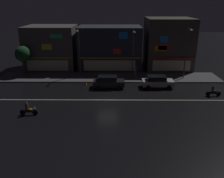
{
  "coord_description": "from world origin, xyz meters",
  "views": [
    {
      "loc": [
        0.71,
        -26.77,
        11.25
      ],
      "look_at": [
        0.5,
        1.08,
        1.04
      ],
      "focal_mm": 38.06,
      "sensor_mm": 36.0,
      "label": 1
    }
  ],
  "objects_px": {
    "motorcycle_lead": "(28,109)",
    "streetlamp_west": "(79,49)",
    "traffic_cone": "(86,83)",
    "streetlamp_mid": "(133,50)",
    "parked_car_trailing": "(108,82)",
    "motorcycle_following": "(213,91)",
    "pedestrian_on_sidewalk": "(135,72)",
    "parked_car_near_kerb": "(157,81)",
    "streetlamp_east": "(187,50)"
  },
  "relations": [
    {
      "from": "streetlamp_east",
      "to": "streetlamp_mid",
      "type": "bearing_deg",
      "value": 172.21
    },
    {
      "from": "streetlamp_mid",
      "to": "parked_car_near_kerb",
      "type": "distance_m",
      "value": 6.79
    },
    {
      "from": "parked_car_trailing",
      "to": "streetlamp_mid",
      "type": "bearing_deg",
      "value": 53.86
    },
    {
      "from": "streetlamp_west",
      "to": "parked_car_near_kerb",
      "type": "relative_size",
      "value": 1.7
    },
    {
      "from": "parked_car_near_kerb",
      "to": "motorcycle_following",
      "type": "distance_m",
      "value": 7.29
    },
    {
      "from": "streetlamp_west",
      "to": "parked_car_near_kerb",
      "type": "distance_m",
      "value": 13.08
    },
    {
      "from": "pedestrian_on_sidewalk",
      "to": "streetlamp_west",
      "type": "bearing_deg",
      "value": 120.54
    },
    {
      "from": "streetlamp_west",
      "to": "traffic_cone",
      "type": "xyz_separation_m",
      "value": [
        1.34,
        -4.08,
        -4.15
      ]
    },
    {
      "from": "parked_car_trailing",
      "to": "parked_car_near_kerb",
      "type": "bearing_deg",
      "value": 1.21
    },
    {
      "from": "motorcycle_lead",
      "to": "parked_car_near_kerb",
      "type": "bearing_deg",
      "value": -157.02
    },
    {
      "from": "streetlamp_east",
      "to": "motorcycle_lead",
      "type": "relative_size",
      "value": 4.01
    },
    {
      "from": "parked_car_near_kerb",
      "to": "motorcycle_lead",
      "type": "relative_size",
      "value": 2.26
    },
    {
      "from": "parked_car_near_kerb",
      "to": "motorcycle_following",
      "type": "bearing_deg",
      "value": -26.1
    },
    {
      "from": "pedestrian_on_sidewalk",
      "to": "traffic_cone",
      "type": "relative_size",
      "value": 3.28
    },
    {
      "from": "parked_car_trailing",
      "to": "streetlamp_east",
      "type": "bearing_deg",
      "value": 18.94
    },
    {
      "from": "parked_car_near_kerb",
      "to": "motorcycle_lead",
      "type": "bearing_deg",
      "value": -149.9
    },
    {
      "from": "streetlamp_east",
      "to": "parked_car_trailing",
      "type": "xyz_separation_m",
      "value": [
        -11.58,
        -3.97,
        -3.73
      ]
    },
    {
      "from": "parked_car_near_kerb",
      "to": "parked_car_trailing",
      "type": "distance_m",
      "value": 6.81
    },
    {
      "from": "pedestrian_on_sidewalk",
      "to": "parked_car_near_kerb",
      "type": "xyz_separation_m",
      "value": [
        2.68,
        -4.43,
        -0.11
      ]
    },
    {
      "from": "streetlamp_east",
      "to": "traffic_cone",
      "type": "relative_size",
      "value": 13.85
    },
    {
      "from": "traffic_cone",
      "to": "parked_car_trailing",
      "type": "bearing_deg",
      "value": -20.03
    },
    {
      "from": "pedestrian_on_sidewalk",
      "to": "traffic_cone",
      "type": "height_order",
      "value": "pedestrian_on_sidewalk"
    },
    {
      "from": "streetlamp_west",
      "to": "motorcycle_following",
      "type": "distance_m",
      "value": 20.23
    },
    {
      "from": "streetlamp_mid",
      "to": "parked_car_trailing",
      "type": "bearing_deg",
      "value": -126.14
    },
    {
      "from": "motorcycle_lead",
      "to": "streetlamp_west",
      "type": "bearing_deg",
      "value": -111.75
    },
    {
      "from": "streetlamp_west",
      "to": "streetlamp_mid",
      "type": "xyz_separation_m",
      "value": [
        8.36,
        -0.24,
        -0.05
      ]
    },
    {
      "from": "streetlamp_mid",
      "to": "parked_car_trailing",
      "type": "xyz_separation_m",
      "value": [
        -3.69,
        -5.05,
        -3.51
      ]
    },
    {
      "from": "pedestrian_on_sidewalk",
      "to": "motorcycle_lead",
      "type": "distance_m",
      "value": 18.13
    },
    {
      "from": "motorcycle_following",
      "to": "traffic_cone",
      "type": "relative_size",
      "value": 3.45
    },
    {
      "from": "parked_car_trailing",
      "to": "motorcycle_lead",
      "type": "bearing_deg",
      "value": -133.93
    },
    {
      "from": "parked_car_trailing",
      "to": "motorcycle_lead",
      "type": "xyz_separation_m",
      "value": [
        -8.3,
        -8.62,
        -0.24
      ]
    },
    {
      "from": "pedestrian_on_sidewalk",
      "to": "parked_car_trailing",
      "type": "distance_m",
      "value": 6.16
    },
    {
      "from": "streetlamp_east",
      "to": "parked_car_near_kerb",
      "type": "xyz_separation_m",
      "value": [
        -4.77,
        -3.83,
        -3.73
      ]
    },
    {
      "from": "streetlamp_mid",
      "to": "traffic_cone",
      "type": "distance_m",
      "value": 8.99
    },
    {
      "from": "streetlamp_mid",
      "to": "pedestrian_on_sidewalk",
      "type": "distance_m",
      "value": 3.45
    },
    {
      "from": "parked_car_trailing",
      "to": "motorcycle_lead",
      "type": "distance_m",
      "value": 11.97
    },
    {
      "from": "parked_car_trailing",
      "to": "traffic_cone",
      "type": "relative_size",
      "value": 7.82
    },
    {
      "from": "parked_car_near_kerb",
      "to": "traffic_cone",
      "type": "distance_m",
      "value": 10.22
    },
    {
      "from": "streetlamp_mid",
      "to": "traffic_cone",
      "type": "relative_size",
      "value": 13.07
    },
    {
      "from": "pedestrian_on_sidewalk",
      "to": "traffic_cone",
      "type": "xyz_separation_m",
      "value": [
        -7.46,
        -3.36,
        -0.71
      ]
    },
    {
      "from": "pedestrian_on_sidewalk",
      "to": "parked_car_near_kerb",
      "type": "relative_size",
      "value": 0.42
    },
    {
      "from": "streetlamp_mid",
      "to": "parked_car_near_kerb",
      "type": "relative_size",
      "value": 1.67
    },
    {
      "from": "motorcycle_lead",
      "to": "motorcycle_following",
      "type": "distance_m",
      "value": 22.36
    },
    {
      "from": "traffic_cone",
      "to": "streetlamp_mid",
      "type": "bearing_deg",
      "value": 28.66
    },
    {
      "from": "pedestrian_on_sidewalk",
      "to": "parked_car_near_kerb",
      "type": "bearing_deg",
      "value": -113.58
    },
    {
      "from": "parked_car_trailing",
      "to": "traffic_cone",
      "type": "distance_m",
      "value": 3.59
    },
    {
      "from": "streetlamp_east",
      "to": "pedestrian_on_sidewalk",
      "type": "distance_m",
      "value": 8.3
    },
    {
      "from": "streetlamp_west",
      "to": "streetlamp_east",
      "type": "distance_m",
      "value": 16.3
    },
    {
      "from": "pedestrian_on_sidewalk",
      "to": "parked_car_trailing",
      "type": "height_order",
      "value": "pedestrian_on_sidewalk"
    },
    {
      "from": "traffic_cone",
      "to": "motorcycle_lead",
      "type": "bearing_deg",
      "value": -116.82
    }
  ]
}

